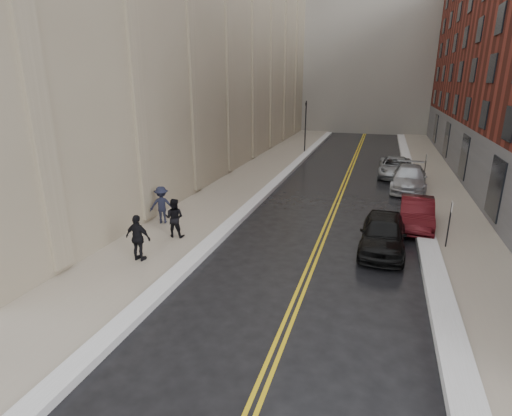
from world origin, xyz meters
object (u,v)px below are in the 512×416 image
Objects in this scene: car_silver_near at (409,178)px; pedestrian_a at (174,218)px; car_black at (383,233)px; car_silver_far at (395,167)px; pedestrian_b at (162,205)px; car_maroon at (416,213)px; pedestrian_c at (138,238)px.

car_silver_near is 2.98× the size of pedestrian_a.
car_black is 15.12m from car_silver_far.
car_silver_far is at bearing -127.30° from pedestrian_a.
pedestrian_b is (-11.60, -15.15, 0.37)m from car_silver_far.
car_maroon is 0.82× the size of car_silver_near.
car_silver_far is at bearing 105.74° from car_silver_near.
car_black is 0.89× the size of car_silver_far.
car_silver_near is 3.94m from car_silver_far.
pedestrian_a is (-9.30, -1.56, 0.27)m from car_black.
car_silver_near is at bearing 92.44° from car_maroon.
pedestrian_a is at bearing -168.87° from car_black.
pedestrian_c is at bearing -141.87° from car_maroon.
car_silver_far is 19.48m from pedestrian_a.
car_maroon is 2.33× the size of pedestrian_c.
car_silver_far is (-0.81, 3.85, -0.06)m from car_silver_near.
pedestrian_a is (-10.09, -16.66, 0.34)m from car_silver_far.
car_black is at bearing -111.56° from car_maroon.
pedestrian_b is at bearing -178.12° from car_black.
pedestrian_c is at bearing -121.49° from car_silver_near.
car_silver_near is 2.84× the size of pedestrian_c.
car_black is at bearing 156.27° from pedestrian_b.
pedestrian_c is (-11.02, -15.57, 0.32)m from car_silver_near.
pedestrian_a is at bearing -152.24° from car_maroon.
car_maroon is at bearing 172.36° from pedestrian_b.
pedestrian_b reaches higher than car_maroon.
car_silver_far is 21.95m from pedestrian_c.
car_maroon is (1.60, 3.59, -0.06)m from car_black.
pedestrian_c is (-0.12, -2.76, 0.05)m from pedestrian_a.
car_black is at bearing -151.58° from pedestrian_c.
pedestrian_b is 0.99× the size of pedestrian_c.
car_black is at bearing -176.59° from pedestrian_a.
car_maroon is 12.06m from pedestrian_a.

